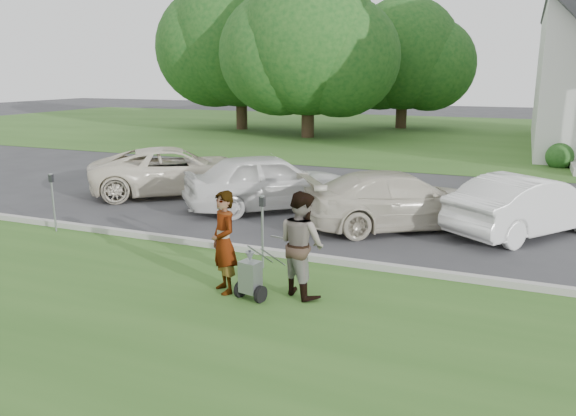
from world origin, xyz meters
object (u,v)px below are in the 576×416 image
Objects in this scene: person_left at (224,243)px; car_a at (176,171)px; parking_meter_far at (53,196)px; car_c at (398,200)px; tree_left at (308,50)px; tree_far at (240,44)px; striping_cart at (251,278)px; car_b at (269,181)px; tree_back at (404,59)px; parking_meter_near at (262,223)px; person_right at (302,245)px; car_d at (528,205)px.

car_a is at bearing 168.74° from person_left.
parking_meter_far is 0.30× the size of car_c.
tree_left is 20.85m from car_c.
striping_cart is at bearing -62.43° from tree_far.
person_left is 0.34× the size of car_a.
car_a is at bearing -68.40° from tree_far.
car_b is at bearing -72.67° from tree_left.
tree_back is (10.00, 5.00, -0.97)m from tree_far.
parking_meter_far is at bearing -158.09° from person_left.
tree_far is 8.05× the size of parking_meter_far.
person_left is 1.38m from parking_meter_near.
tree_back is at bearing -24.12° from car_c.
tree_far is 11.22m from tree_back.
car_c is at bearing -140.08° from car_b.
car_a is at bearing 142.82° from striping_cart.
tree_back is at bearing 85.51° from parking_meter_far.
parking_meter_near is 1.03× the size of parking_meter_far.
tree_far is at bearing -153.44° from tree_back.
person_right is at bearing -38.97° from parking_meter_near.
person_right reaches higher than striping_cart.
tree_left is 5.83× the size of person_left.
tree_left is at bearing -116.57° from tree_back.
car_c is at bearing -78.55° from tree_back.
tree_far is 30.63m from striping_cart.
person_right reaches higher than car_d.
car_a is at bearing 32.55° from car_d.
person_right is at bearing -11.47° from parking_meter_far.
car_c is 1.11× the size of car_d.
parking_meter_far is (1.66, -21.78, -4.20)m from tree_left.
car_a is at bearing -83.77° from tree_left.
tree_far is 2.39× the size of car_c.
parking_meter_near is (3.48, -30.24, -3.79)m from tree_back.
tree_left reaches higher than parking_meter_far.
car_c is at bearing 48.13° from car_d.
car_c is (1.33, 5.61, 0.30)m from striping_cart.
person_left is 6.29m from car_b.
tree_far is at bearing -13.08° from car_b.
person_right is 9.39m from car_a.
person_right is 0.38× the size of car_c.
striping_cart is at bearing -71.46° from tree_left.
parking_meter_near is 5.03m from car_b.
car_a reaches higher than parking_meter_far.
parking_meter_far is 8.46m from car_c.
person_right is 5.11m from car_c.
parking_meter_far is at bearing 175.55° from parking_meter_near.
car_a is 7.59m from car_c.
car_b is at bearing 46.58° from car_c.
parking_meter_far is 0.30× the size of car_b.
car_a is (-5.55, 6.82, -0.17)m from person_left.
tree_far is 24.10m from car_b.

